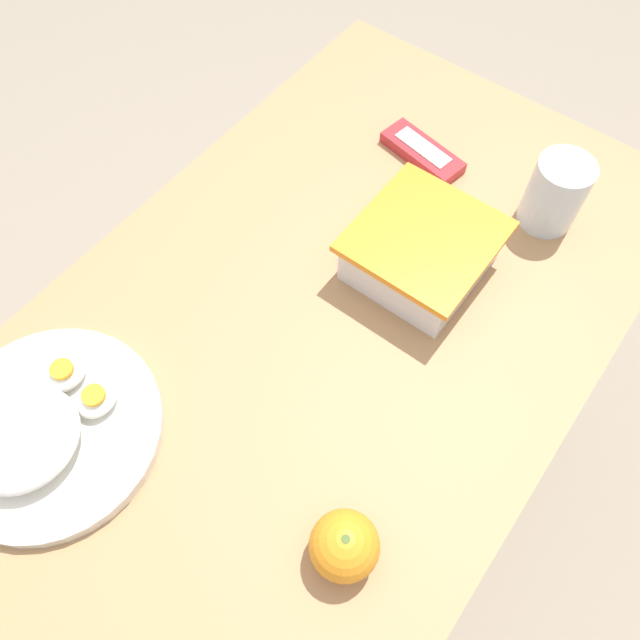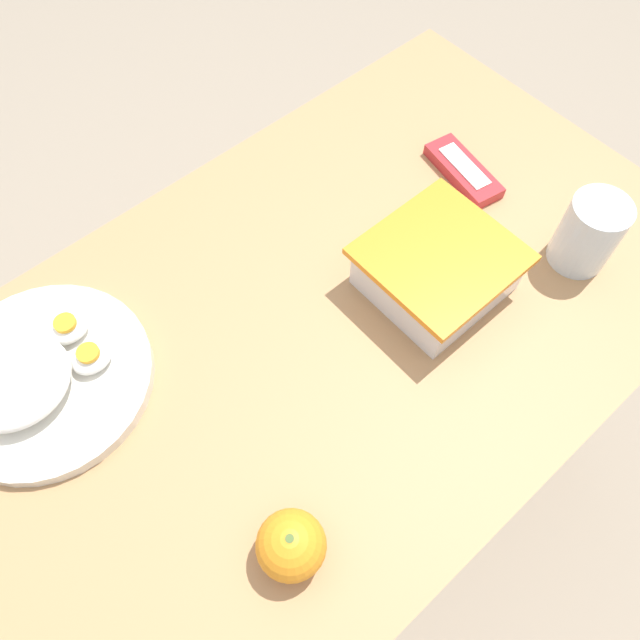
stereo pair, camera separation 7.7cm
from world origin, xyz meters
name	(u,v)px [view 1 (the left image)]	position (x,y,z in m)	size (l,w,h in m)	color
ground_plane	(304,496)	(0.00, 0.00, 0.00)	(10.00, 10.00, 0.00)	gray
table	(295,391)	(0.00, 0.00, 0.59)	(1.18, 0.64, 0.71)	#AD7F51
food_container	(421,253)	(-0.20, 0.05, 0.74)	(0.18, 0.17, 0.07)	white
orange_fruit	(344,546)	(0.15, 0.19, 0.74)	(0.07, 0.07, 0.07)	orange
rice_plate	(43,431)	(0.26, -0.16, 0.73)	(0.26, 0.26, 0.06)	silver
candy_bar	(422,152)	(-0.38, -0.05, 0.72)	(0.07, 0.14, 0.02)	#B7282D
drinking_glass	(555,193)	(-0.38, 0.15, 0.76)	(0.08, 0.08, 0.10)	silver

